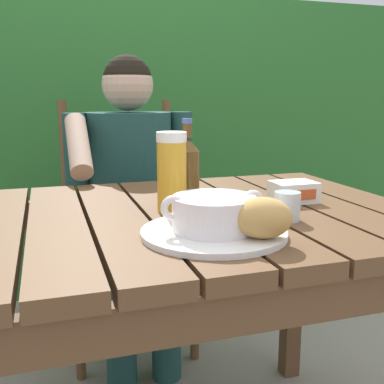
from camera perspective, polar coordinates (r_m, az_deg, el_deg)
dining_table at (r=1.15m, az=-2.33°, el=-7.67°), size 1.20×0.83×0.78m
hedge_backdrop at (r=2.82m, az=-8.63°, el=15.05°), size 3.72×0.97×2.71m
chair_near_diner at (r=2.00m, az=-8.26°, el=-4.27°), size 0.49×0.45×1.04m
person_eating at (r=1.76m, az=-7.45°, el=0.39°), size 0.48×0.47×1.20m
serving_plate at (r=0.93m, az=2.68°, el=-5.00°), size 0.29×0.29×0.01m
soup_bowl at (r=0.92m, az=2.70°, el=-2.51°), size 0.22×0.17×0.08m
bread_roll at (r=0.88m, az=8.73°, el=-3.16°), size 0.13×0.11×0.08m
beer_glass at (r=1.10m, az=-2.51°, el=2.47°), size 0.07×0.07×0.19m
beer_bottle at (r=1.16m, az=-0.60°, el=2.66°), size 0.06×0.06×0.22m
water_glass_small at (r=1.06m, az=11.65°, el=-1.71°), size 0.06×0.06×0.06m
butter_tub at (r=1.25m, az=12.39°, el=0.03°), size 0.11×0.09×0.05m
table_knife at (r=1.08m, az=8.47°, el=-2.84°), size 0.15×0.07×0.01m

